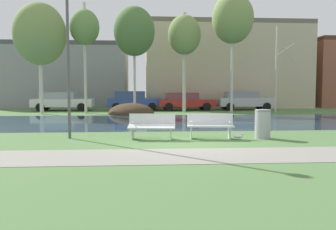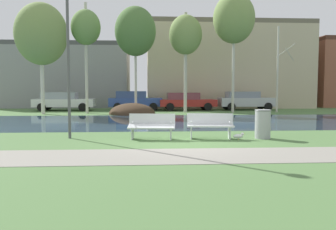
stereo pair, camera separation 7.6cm
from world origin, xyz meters
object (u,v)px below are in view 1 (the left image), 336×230
parked_sedan_second_blue (133,100)px  seagull (239,136)px  bench_right (210,125)px  parked_wagon_fourth_silver (244,100)px  parked_hatch_third_red (185,101)px  streetlamp (67,19)px  parked_van_nearest_white (62,101)px  bench_left (152,126)px  trash_bin (263,123)px

parked_sedan_second_blue → seagull: bearing=-76.6°
bench_right → parked_wagon_fourth_silver: (5.99, 16.45, 0.33)m
parked_hatch_third_red → parked_wagon_fourth_silver: 4.91m
streetlamp → parked_sedan_second_blue: streetlamp is taller
parked_sedan_second_blue → streetlamp: bearing=-96.1°
parked_van_nearest_white → parked_wagon_fourth_silver: parked_wagon_fourth_silver is taller
parked_hatch_third_red → parked_wagon_fourth_silver: parked_wagon_fourth_silver is taller
parked_sedan_second_blue → parked_hatch_third_red: parked_sedan_second_blue is taller
bench_right → parked_hatch_third_red: bearing=86.3°
bench_right → parked_sedan_second_blue: parked_sedan_second_blue is taller
bench_left → parked_van_nearest_white: (-6.82, 16.67, 0.31)m
bench_right → trash_bin: (1.84, -0.05, 0.05)m
bench_left → parked_wagon_fourth_silver: bearing=64.0°
trash_bin → parked_sedan_second_blue: size_ratio=0.23×
bench_right → parked_hatch_third_red: parked_hatch_third_red is taller
bench_left → parked_van_nearest_white: 18.01m
parked_van_nearest_white → parked_sedan_second_blue: parked_sedan_second_blue is taller
trash_bin → parked_van_nearest_white: parked_van_nearest_white is taller
seagull → streetlamp: bearing=172.7°
parked_wagon_fourth_silver → bench_right: bearing=-110.0°
streetlamp → parked_sedan_second_blue: size_ratio=1.46×
bench_right → parked_wagon_fourth_silver: size_ratio=0.36×
streetlamp → parked_hatch_third_red: bearing=69.7°
bench_left → seagull: bench_left is taller
trash_bin → seagull: bearing=-163.5°
seagull → parked_wagon_fourth_silver: 17.53m
bench_left → bench_right: size_ratio=1.00×
streetlamp → parked_wagon_fourth_silver: (10.88, 16.03, -3.30)m
trash_bin → parked_wagon_fourth_silver: bearing=75.9°
trash_bin → parked_sedan_second_blue: parked_sedan_second_blue is taller
parked_sedan_second_blue → parked_wagon_fourth_silver: parked_sedan_second_blue is taller
seagull → parked_hatch_third_red: size_ratio=0.09×
bench_left → streetlamp: streetlamp is taller
streetlamp → parked_hatch_third_red: (5.97, 16.16, -3.34)m
streetlamp → parked_sedan_second_blue: bearing=83.9°
bench_right → parked_hatch_third_red: 16.62m
streetlamp → parked_hatch_third_red: streetlamp is taller
trash_bin → streetlamp: streetlamp is taller
seagull → parked_wagon_fourth_silver: (5.07, 16.77, 0.67)m
trash_bin → parked_sedan_second_blue: (-4.99, 16.82, 0.29)m
parked_hatch_third_red → seagull: bearing=-90.5°
trash_bin → streetlamp: size_ratio=0.16×
bench_left → parked_hatch_third_red: 16.87m
trash_bin → seagull: 1.03m
bench_right → parked_sedan_second_blue: 17.07m
trash_bin → bench_left: bearing=179.2°
bench_left → parked_wagon_fourth_silver: (8.02, 16.45, 0.33)m
parked_wagon_fourth_silver → parked_hatch_third_red: bearing=178.5°
bench_right → parked_van_nearest_white: parked_van_nearest_white is taller
seagull → bench_right: bearing=160.7°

